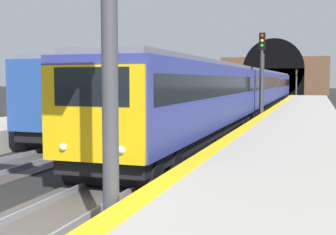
{
  "coord_description": "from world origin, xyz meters",
  "views": [
    {
      "loc": [
        -6.61,
        -5.17,
        2.97
      ],
      "look_at": [
        10.06,
        0.19,
        1.52
      ],
      "focal_mm": 49.15,
      "sensor_mm": 36.0,
      "label": 1
    }
  ],
  "objects": [
    {
      "name": "train_main_approaching",
      "position": [
        33.16,
        0.0,
        2.19
      ],
      "size": [
        59.49,
        2.96,
        3.8
      ],
      "rotation": [
        0.0,
        0.0,
        3.14
      ],
      "color": "navy",
      "rests_on": "ground_plane"
    },
    {
      "name": "train_adjacent_platform",
      "position": [
        27.24,
        4.6,
        2.29
      ],
      "size": [
        37.93,
        3.23,
        3.95
      ],
      "rotation": [
        0.0,
        0.0,
        -0.03
      ],
      "color": "#264C99",
      "rests_on": "ground_plane"
    },
    {
      "name": "platform_right_edge_strip",
      "position": [
        0.0,
        -2.33,
        0.93
      ],
      "size": [
        112.0,
        0.5,
        0.01
      ],
      "primitive_type": "cube",
      "color": "yellow",
      "rests_on": "platform_right"
    },
    {
      "name": "railway_signal_far",
      "position": [
        76.6,
        -1.93,
        2.9
      ],
      "size": [
        0.39,
        0.38,
        4.75
      ],
      "rotation": [
        0.0,
        0.0,
        3.14
      ],
      "color": "#4C4C54",
      "rests_on": "ground_plane"
    },
    {
      "name": "railway_signal_mid",
      "position": [
        22.66,
        -1.93,
        3.52
      ],
      "size": [
        0.39,
        0.38,
        5.87
      ],
      "rotation": [
        0.0,
        0.0,
        3.14
      ],
      "color": "#38383D",
      "rests_on": "ground_plane"
    },
    {
      "name": "tunnel_portal",
      "position": [
        80.78,
        2.3,
        3.6
      ],
      "size": [
        2.68,
        19.61,
        10.98
      ],
      "color": "brown",
      "rests_on": "ground_plane"
    }
  ]
}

